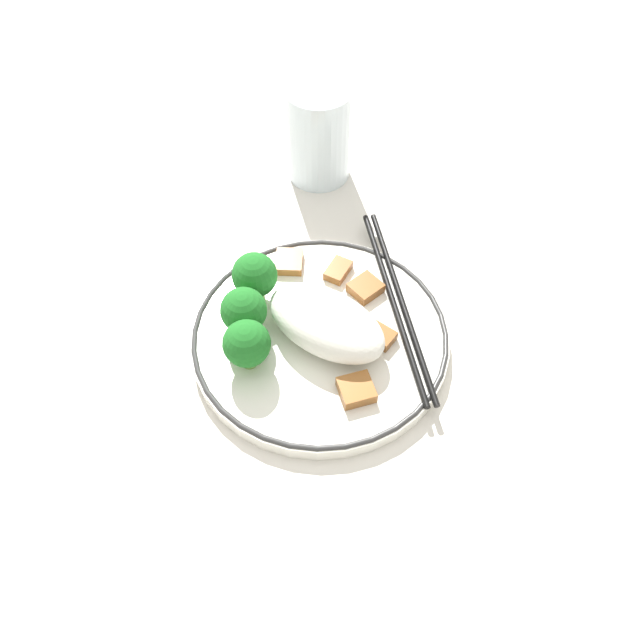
{
  "coord_description": "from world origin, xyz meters",
  "views": [
    {
      "loc": [
        -0.19,
        0.28,
        0.48
      ],
      "look_at": [
        0.0,
        0.0,
        0.03
      ],
      "focal_mm": 35.0,
      "sensor_mm": 36.0,
      "label": 1
    }
  ],
  "objects_px": {
    "drinking_glass": "(319,134)",
    "broccoli_back_left": "(251,279)",
    "chopsticks": "(397,301)",
    "broccoli_back_right": "(247,344)",
    "plate": "(320,337)",
    "broccoli_back_center": "(244,312)"
  },
  "relations": [
    {
      "from": "chopsticks",
      "to": "broccoli_back_left",
      "type": "bearing_deg",
      "value": 34.09
    },
    {
      "from": "broccoli_back_left",
      "to": "broccoli_back_center",
      "type": "bearing_deg",
      "value": 118.15
    },
    {
      "from": "plate",
      "to": "chopsticks",
      "type": "bearing_deg",
      "value": -118.98
    },
    {
      "from": "broccoli_back_right",
      "to": "drinking_glass",
      "type": "distance_m",
      "value": 0.28
    },
    {
      "from": "broccoli_back_left",
      "to": "broccoli_back_center",
      "type": "xyz_separation_m",
      "value": [
        -0.02,
        0.03,
        -0.0
      ]
    },
    {
      "from": "chopsticks",
      "to": "drinking_glass",
      "type": "xyz_separation_m",
      "value": [
        0.18,
        -0.13,
        0.04
      ]
    },
    {
      "from": "plate",
      "to": "broccoli_back_center",
      "type": "relative_size",
      "value": 4.43
    },
    {
      "from": "plate",
      "to": "broccoli_back_right",
      "type": "relative_size",
      "value": 4.65
    },
    {
      "from": "broccoli_back_left",
      "to": "chopsticks",
      "type": "relative_size",
      "value": 0.31
    },
    {
      "from": "broccoli_back_center",
      "to": "broccoli_back_right",
      "type": "relative_size",
      "value": 1.05
    },
    {
      "from": "broccoli_back_right",
      "to": "drinking_glass",
      "type": "relative_size",
      "value": 0.47
    },
    {
      "from": "plate",
      "to": "chopsticks",
      "type": "height_order",
      "value": "chopsticks"
    },
    {
      "from": "plate",
      "to": "drinking_glass",
      "type": "relative_size",
      "value": 2.2
    },
    {
      "from": "drinking_glass",
      "to": "broccoli_back_left",
      "type": "bearing_deg",
      "value": 108.17
    },
    {
      "from": "broccoli_back_left",
      "to": "broccoli_back_right",
      "type": "distance_m",
      "value": 0.07
    },
    {
      "from": "chopsticks",
      "to": "drinking_glass",
      "type": "bearing_deg",
      "value": -35.23
    },
    {
      "from": "broccoli_back_center",
      "to": "broccoli_back_left",
      "type": "bearing_deg",
      "value": -61.85
    },
    {
      "from": "broccoli_back_center",
      "to": "drinking_glass",
      "type": "distance_m",
      "value": 0.25
    },
    {
      "from": "plate",
      "to": "broccoli_back_center",
      "type": "height_order",
      "value": "broccoli_back_center"
    },
    {
      "from": "broccoli_back_left",
      "to": "drinking_glass",
      "type": "bearing_deg",
      "value": -71.83
    },
    {
      "from": "broccoli_back_right",
      "to": "drinking_glass",
      "type": "height_order",
      "value": "drinking_glass"
    },
    {
      "from": "drinking_glass",
      "to": "plate",
      "type": "bearing_deg",
      "value": 125.19
    }
  ]
}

